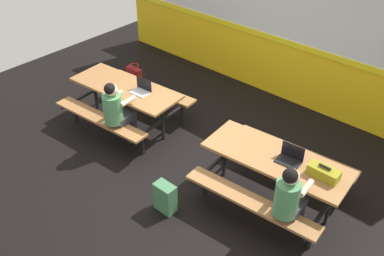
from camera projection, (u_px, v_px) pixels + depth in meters
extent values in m
cube|color=black|center=(187.00, 160.00, 6.89)|extent=(10.00, 10.00, 0.02)
cube|color=yellow|center=(282.00, 70.00, 8.23)|extent=(8.00, 0.12, 1.10)
cube|color=yellow|center=(284.00, 41.00, 7.84)|extent=(8.00, 0.03, 0.10)
cube|color=silver|center=(291.00, 0.00, 7.45)|extent=(6.72, 0.12, 1.40)
cube|color=#9E6B3D|center=(125.00, 88.00, 7.32)|extent=(2.04, 0.91, 0.04)
cube|color=#9E6B3D|center=(100.00, 118.00, 7.08)|extent=(1.90, 0.43, 0.04)
cube|color=#9E6B3D|center=(151.00, 88.00, 7.91)|extent=(1.90, 0.43, 0.04)
cube|color=black|center=(95.00, 92.00, 7.94)|extent=(0.04, 0.04, 0.70)
cube|color=black|center=(95.00, 90.00, 7.91)|extent=(0.17, 1.55, 0.04)
cube|color=black|center=(75.00, 110.00, 7.69)|extent=(0.04, 0.04, 0.41)
cube|color=black|center=(116.00, 88.00, 8.35)|extent=(0.04, 0.04, 0.41)
cube|color=black|center=(163.00, 122.00, 7.14)|extent=(0.04, 0.04, 0.70)
cube|color=black|center=(163.00, 120.00, 7.12)|extent=(0.17, 1.55, 0.04)
cube|color=black|center=(143.00, 144.00, 6.89)|extent=(0.04, 0.04, 0.41)
cube|color=black|center=(182.00, 116.00, 7.55)|extent=(0.04, 0.04, 0.41)
cube|color=#9E6B3D|center=(277.00, 158.00, 5.77)|extent=(2.04, 0.91, 0.04)
cube|color=#9E6B3D|center=(251.00, 201.00, 5.52)|extent=(1.90, 0.43, 0.04)
cube|color=#9E6B3D|center=(295.00, 152.00, 6.35)|extent=(1.90, 0.43, 0.04)
cube|color=black|center=(225.00, 157.00, 6.38)|extent=(0.04, 0.04, 0.70)
cube|color=black|center=(225.00, 155.00, 6.36)|extent=(0.17, 1.55, 0.04)
cube|color=black|center=(205.00, 183.00, 6.14)|extent=(0.04, 0.04, 0.41)
cube|color=black|center=(242.00, 148.00, 6.80)|extent=(0.04, 0.04, 0.41)
cube|color=black|center=(330.00, 205.00, 5.59)|extent=(0.04, 0.04, 0.70)
cube|color=black|center=(330.00, 202.00, 5.56)|extent=(0.17, 1.55, 0.04)
cube|color=black|center=(311.00, 237.00, 5.34)|extent=(0.04, 0.04, 0.41)
cube|color=black|center=(342.00, 191.00, 6.00)|extent=(0.04, 0.04, 0.41)
cylinder|color=#2D2D38|center=(126.00, 125.00, 7.28)|extent=(0.11, 0.11, 0.45)
cylinder|color=#2D2D38|center=(134.00, 129.00, 7.19)|extent=(0.11, 0.11, 0.45)
cube|color=#2D2D38|center=(122.00, 117.00, 6.97)|extent=(0.33, 0.40, 0.12)
cylinder|color=#4C8C59|center=(113.00, 109.00, 6.72)|extent=(0.30, 0.30, 0.48)
cylinder|color=beige|center=(115.00, 96.00, 6.86)|extent=(0.10, 0.31, 0.08)
cylinder|color=beige|center=(128.00, 101.00, 6.73)|extent=(0.10, 0.31, 0.08)
sphere|color=beige|center=(112.00, 90.00, 6.54)|extent=(0.20, 0.20, 0.20)
sphere|color=black|center=(110.00, 89.00, 6.50)|extent=(0.18, 0.18, 0.18)
cylinder|color=#2D2D38|center=(287.00, 210.00, 5.67)|extent=(0.11, 0.11, 0.45)
cylinder|color=#2D2D38|center=(299.00, 217.00, 5.58)|extent=(0.11, 0.11, 0.45)
cube|color=#2D2D38|center=(290.00, 205.00, 5.36)|extent=(0.33, 0.40, 0.12)
cylinder|color=#4C8C59|center=(287.00, 199.00, 5.11)|extent=(0.30, 0.30, 0.48)
cylinder|color=beige|center=(285.00, 179.00, 5.26)|extent=(0.10, 0.31, 0.08)
cylinder|color=beige|center=(306.00, 188.00, 5.12)|extent=(0.10, 0.31, 0.08)
sphere|color=beige|center=(291.00, 177.00, 4.93)|extent=(0.20, 0.20, 0.20)
sphere|color=black|center=(290.00, 176.00, 4.89)|extent=(0.18, 0.18, 0.18)
cube|color=silver|center=(140.00, 92.00, 7.14)|extent=(0.34, 0.25, 0.01)
cube|color=black|center=(144.00, 84.00, 7.15)|extent=(0.32, 0.03, 0.21)
cube|color=black|center=(288.00, 162.00, 5.67)|extent=(0.34, 0.25, 0.01)
cube|color=black|center=(293.00, 151.00, 5.68)|extent=(0.32, 0.03, 0.21)
cube|color=olive|center=(324.00, 173.00, 5.40)|extent=(0.40, 0.18, 0.14)
cube|color=black|center=(325.00, 167.00, 5.35)|extent=(0.16, 0.02, 0.02)
cube|color=#3F724C|center=(165.00, 197.00, 5.87)|extent=(0.30, 0.18, 0.44)
cube|color=#3F724C|center=(171.00, 197.00, 5.98)|extent=(0.21, 0.04, 0.19)
cube|color=maroon|center=(134.00, 76.00, 8.79)|extent=(0.34, 0.14, 0.36)
torus|color=maroon|center=(133.00, 66.00, 8.65)|extent=(0.21, 0.21, 0.02)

